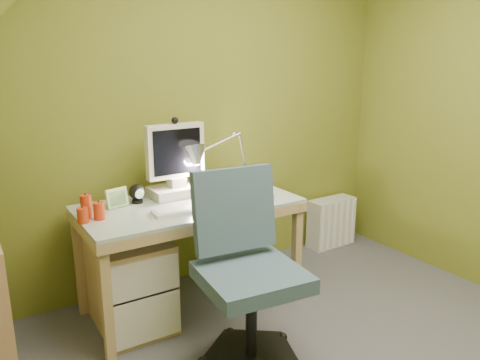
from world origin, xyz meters
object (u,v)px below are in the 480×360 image
task_chair (252,273)px  radiator (331,222)px  desk_lamp (237,147)px  monitor (176,159)px  desk (191,256)px

task_chair → radiator: task_chair is taller
task_chair → desk_lamp: bearing=68.5°
desk_lamp → monitor: bearing=179.5°
desk_lamp → task_chair: size_ratio=0.54×
monitor → task_chair: monitor is taller
desk → desk_lamp: desk_lamp is taller
desk → desk_lamp: bearing=21.5°
monitor → desk_lamp: bearing=-1.5°
desk → desk_lamp: (0.45, 0.18, 0.62)m
desk_lamp → task_chair: desk_lamp is taller
monitor → desk_lamp: (0.45, 0.00, 0.04)m
desk → monitor: (0.00, 0.18, 0.59)m
radiator → monitor: bearing=-177.2°
desk_lamp → task_chair: bearing=-117.5°
monitor → desk_lamp: size_ratio=0.87×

